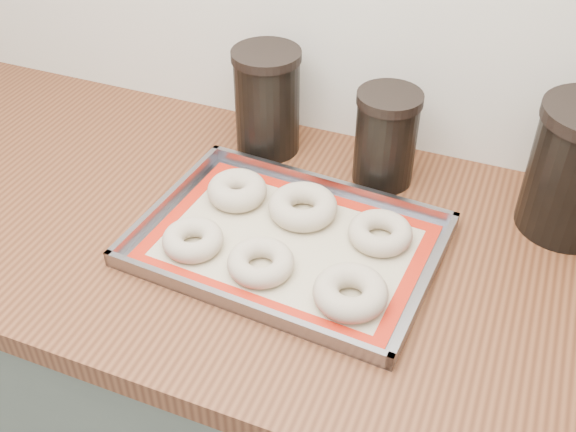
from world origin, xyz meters
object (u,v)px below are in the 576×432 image
at_px(bagel_back_mid, 303,206).
at_px(bagel_front_left, 193,240).
at_px(bagel_back_left, 237,190).
at_px(bagel_front_right, 351,292).
at_px(bagel_back_right, 380,233).
at_px(bagel_front_mid, 261,262).
at_px(canister_mid, 386,138).
at_px(baking_tray, 288,242).
at_px(canister_left, 267,101).

bearing_deg(bagel_back_mid, bagel_front_left, -133.18).
height_order(bagel_back_left, bagel_back_mid, bagel_back_left).
height_order(bagel_front_right, bagel_back_mid, same).
xyz_separation_m(bagel_back_left, bagel_back_mid, (0.12, 0.00, -0.00)).
height_order(bagel_front_left, bagel_back_mid, bagel_back_mid).
distance_m(bagel_front_right, bagel_back_right, 0.14).
bearing_deg(bagel_front_mid, canister_mid, 71.14).
height_order(baking_tray, bagel_front_mid, bagel_front_mid).
xyz_separation_m(bagel_back_left, canister_left, (-0.02, 0.17, 0.08)).
height_order(bagel_back_left, canister_left, canister_left).
bearing_deg(bagel_back_mid, baking_tray, -87.56).
relative_size(bagel_front_right, canister_left, 0.55).
bearing_deg(canister_mid, canister_left, 175.67).
height_order(bagel_back_mid, canister_left, canister_left).
xyz_separation_m(baking_tray, bagel_front_right, (0.13, -0.08, 0.02)).
xyz_separation_m(bagel_front_left, canister_left, (-0.01, 0.31, 0.08)).
bearing_deg(canister_mid, bagel_back_right, -75.47).
bearing_deg(bagel_front_mid, bagel_back_left, 126.44).
distance_m(bagel_front_left, bagel_back_left, 0.14).
bearing_deg(bagel_back_left, bagel_back_mid, 0.76).
distance_m(baking_tray, bagel_front_mid, 0.08).
height_order(bagel_front_mid, bagel_front_right, bagel_front_right).
xyz_separation_m(bagel_front_left, bagel_back_left, (0.01, 0.14, 0.00)).
xyz_separation_m(bagel_back_left, bagel_back_right, (0.25, -0.01, -0.00)).
bearing_deg(canister_mid, bagel_front_right, -82.57).
distance_m(bagel_back_right, canister_mid, 0.19).
bearing_deg(bagel_front_left, bagel_back_left, 85.19).
distance_m(bagel_front_left, canister_mid, 0.37).
relative_size(baking_tray, canister_mid, 2.82).
relative_size(bagel_front_mid, canister_mid, 0.59).
xyz_separation_m(bagel_back_left, canister_mid, (0.21, 0.16, 0.06)).
bearing_deg(bagel_back_left, canister_left, 95.90).
bearing_deg(bagel_back_left, bagel_front_mid, -53.56).
height_order(bagel_front_mid, canister_left, canister_left).
height_order(bagel_front_right, canister_left, canister_left).
relative_size(baking_tray, bagel_back_mid, 4.24).
bearing_deg(canister_left, bagel_front_mid, -68.64).
relative_size(bagel_front_right, bagel_back_left, 1.07).
relative_size(bagel_back_left, canister_mid, 0.59).
bearing_deg(bagel_back_right, bagel_back_mid, 173.99).
bearing_deg(bagel_front_right, bagel_front_left, 175.80).
bearing_deg(bagel_back_mid, canister_left, 128.28).
height_order(baking_tray, bagel_front_right, bagel_front_right).
xyz_separation_m(bagel_front_right, canister_mid, (-0.04, 0.31, 0.06)).
distance_m(bagel_front_right, canister_left, 0.43).
relative_size(baking_tray, bagel_front_mid, 4.76).
relative_size(bagel_front_right, bagel_back_mid, 0.95).
xyz_separation_m(bagel_front_right, bagel_back_mid, (-0.13, 0.16, 0.00)).
bearing_deg(canister_left, baking_tray, -60.49).
xyz_separation_m(canister_left, canister_mid, (0.23, -0.02, -0.01)).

